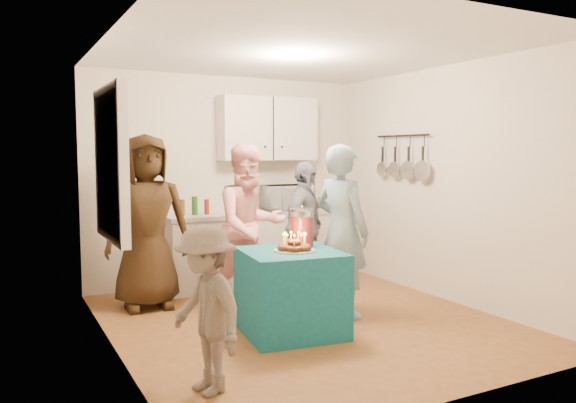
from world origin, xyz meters
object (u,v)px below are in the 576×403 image
microwave (286,197)px  woman_back_right (304,229)px  woman_back_center (250,226)px  woman_back_left (147,222)px  man_birthday (342,231)px  party_table (291,292)px  punch_jar (302,229)px  child_near_left (206,310)px  counter (252,250)px

microwave → woman_back_right: size_ratio=0.37×
woman_back_center → woman_back_left: bearing=150.3°
microwave → man_birthday: size_ratio=0.34×
man_birthday → woman_back_left: woman_back_left is taller
party_table → woman_back_right: 1.41m
party_table → punch_jar: 0.61m
woman_back_left → child_near_left: (-0.17, -2.30, -0.34)m
woman_back_center → child_near_left: bearing=-126.3°
woman_back_center → child_near_left: size_ratio=1.50×
party_table → woman_back_center: woman_back_center is taller
woman_back_left → man_birthday: bearing=-32.4°
woman_back_center → child_near_left: 2.19m
party_table → woman_back_left: (-0.95, 1.45, 0.54)m
woman_back_center → man_birthday: bearing=-52.0°
microwave → punch_jar: 1.94m
party_table → child_near_left: bearing=-142.5°
man_birthday → counter: bearing=-9.3°
punch_jar → woman_back_center: size_ratio=0.20×
microwave → woman_back_center: size_ratio=0.33×
woman_back_right → woman_back_center: bearing=152.0°
punch_jar → woman_back_center: bearing=102.0°
woman_back_center → party_table: bearing=-96.4°
party_table → man_birthday: bearing=19.3°
microwave → party_table: size_ratio=0.68×
woman_back_center → microwave: bearing=41.8°
man_birthday → woman_back_center: (-0.67, 0.74, 0.00)m
party_table → woman_back_right: size_ratio=0.55×
punch_jar → child_near_left: child_near_left is taller
man_birthday → woman_back_center: 1.00m
woman_back_left → party_table: bearing=-53.3°
woman_back_center → counter: bearing=60.6°
counter → child_near_left: 3.24m
woman_back_center → woman_back_right: 0.75m
punch_jar → woman_back_center: (-0.17, 0.82, -0.06)m
microwave → party_table: (-0.97, -1.95, -0.69)m
punch_jar → man_birthday: size_ratio=0.20×
microwave → man_birthday: 1.74m
party_table → counter: bearing=76.0°
microwave → woman_back_center: woman_back_center is taller
counter → child_near_left: size_ratio=1.90×
woman_back_right → microwave: bearing=38.5°
woman_back_left → woman_back_center: size_ratio=1.06×
party_table → punch_jar: punch_jar is taller
man_birthday → party_table: bearing=92.6°
microwave → man_birthday: bearing=-95.9°
counter → woman_back_right: size_ratio=1.42×
party_table → woman_back_right: woman_back_right is taller
child_near_left → party_table: bearing=116.4°
woman_back_left → woman_back_center: woman_back_left is taller
party_table → woman_back_center: size_ratio=0.49×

